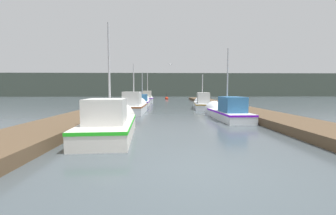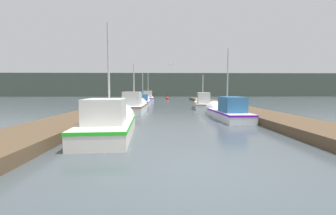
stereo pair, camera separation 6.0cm
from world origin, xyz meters
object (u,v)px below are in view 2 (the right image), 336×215
Objects in this scene: fishing_boat_0 at (111,123)px; fishing_boat_3 at (202,103)px; mooring_piling_2 at (141,98)px; fishing_boat_4 at (143,101)px; fishing_boat_5 at (148,98)px; fishing_boat_1 at (226,111)px; fishing_boat_2 at (134,106)px; seagull_lead at (171,64)px; mooring_piling_0 at (125,104)px; mooring_piling_1 at (143,97)px; channel_buoy at (167,98)px.

fishing_boat_0 is 0.89× the size of fishing_boat_3.
fishing_boat_0 is 4.73× the size of mooring_piling_2.
fishing_boat_4 is 5.26m from fishing_boat_5.
fishing_boat_1 reaches higher than fishing_boat_5.
seagull_lead is (3.07, 7.97, 4.07)m from fishing_boat_2.
fishing_boat_2 is 0.83× the size of fishing_boat_4.
fishing_boat_5 is at bearing -50.66° from mooring_piling_2.
fishing_boat_2 is at bearing -61.94° from mooring_piling_0.
mooring_piling_0 is (-7.12, 5.58, 0.08)m from fishing_boat_1.
fishing_boat_3 is at bearing 36.89° from fishing_boat_2.
mooring_piling_1 is (-7.16, 15.83, 0.17)m from fishing_boat_3.
seagull_lead is at bearing -63.61° from mooring_piling_2.
fishing_boat_3 is 6.26m from seagull_lead.
mooring_piling_1 is 5.44m from channel_buoy.
fishing_boat_4 is at bearing 87.02° from fishing_boat_0.
seagull_lead reaches higher than fishing_boat_5.
fishing_boat_4 reaches higher than mooring_piling_1.
mooring_piling_2 is at bearing 90.42° from mooring_piling_0.
seagull_lead reaches higher than mooring_piling_2.
mooring_piling_0 is at bearing -155.55° from fishing_boat_3.
fishing_boat_5 reaches higher than mooring_piling_2.
fishing_boat_5 is at bearing 85.15° from mooring_piling_0.
mooring_piling_2 is at bearing 137.01° from seagull_lead.
fishing_boat_3 is at bearing 87.81° from fishing_boat_1.
fishing_boat_0 is 28.58m from mooring_piling_1.
fishing_boat_5 is 5.18× the size of mooring_piling_0.
fishing_boat_4 is 5.41× the size of mooring_piling_2.
seagull_lead is (4.21, -8.49, 4.00)m from mooring_piling_2.
mooring_piling_2 is (-1.21, 1.48, 0.06)m from fishing_boat_5.
fishing_boat_1 reaches higher than channel_buoy.
channel_buoy is at bearing 104.81° from fishing_boat_3.
fishing_boat_1 is at bearing -70.22° from mooring_piling_2.
mooring_piling_1 is (-1.23, 28.56, 0.17)m from fishing_boat_0.
fishing_boat_4 is 6.81m from mooring_piling_2.
channel_buoy is (-3.09, 27.31, -0.26)m from fishing_boat_1.
fishing_boat_4 is (-6.23, 5.41, -0.10)m from fishing_boat_3.
mooring_piling_2 reaches higher than channel_buoy.
channel_buoy is at bearing 110.87° from seagull_lead.
fishing_boat_2 is 4.62× the size of channel_buoy.
fishing_boat_0 reaches higher than mooring_piling_1.
fishing_boat_2 is at bearing -90.46° from seagull_lead.
mooring_piling_1 is (-0.08, 18.21, 0.12)m from mooring_piling_0.
fishing_boat_5 is 5.30m from mooring_piling_1.
fishing_boat_1 is 1.08× the size of fishing_boat_2.
channel_buoy is at bearing 60.12° from mooring_piling_2.
mooring_piling_2 is 8.32m from channel_buoy.
mooring_piling_2 is (-7.23, 20.11, 0.15)m from fishing_boat_1.
mooring_piling_1 is 13.46m from seagull_lead.
fishing_boat_4 is 1.18× the size of fishing_boat_5.
fishing_boat_3 is at bearing 18.59° from mooring_piling_0.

